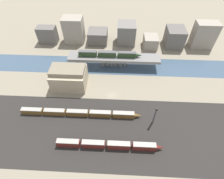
# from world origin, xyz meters

# --- Properties ---
(ground_plane) EXTENTS (400.00, 400.00, 0.00)m
(ground_plane) POSITION_xyz_m (0.00, 0.00, 0.00)
(ground_plane) COLOR gray
(railbed_yard) EXTENTS (280.00, 42.00, 0.01)m
(railbed_yard) POSITION_xyz_m (0.00, -24.00, 0.00)
(railbed_yard) COLOR #282623
(railbed_yard) RESTS_ON ground
(river_water) EXTENTS (320.00, 18.89, 0.01)m
(river_water) POSITION_xyz_m (0.00, 27.97, 0.00)
(river_water) COLOR #3D5166
(river_water) RESTS_ON ground
(bridge) EXTENTS (62.83, 9.61, 8.18)m
(bridge) POSITION_xyz_m (0.00, 27.97, 6.62)
(bridge) COLOR slate
(bridge) RESTS_ON ground
(train_on_bridge) EXTENTS (42.80, 2.99, 3.86)m
(train_on_bridge) POSITION_xyz_m (-3.06, 27.97, 10.06)
(train_on_bridge) COLOR #23381E
(train_on_bridge) RESTS_ON bridge
(train_yard_near) EXTENTS (51.17, 2.71, 4.20)m
(train_yard_near) POSITION_xyz_m (-0.08, -32.49, 2.06)
(train_yard_near) COLOR #5B1E19
(train_yard_near) RESTS_ON ground
(train_yard_mid) EXTENTS (66.40, 2.65, 3.61)m
(train_yard_mid) POSITION_xyz_m (-16.80, -14.82, 1.77)
(train_yard_mid) COLOR brown
(train_yard_mid) RESTS_ON ground
(warehouse_building) EXTENTS (20.86, 15.61, 13.62)m
(warehouse_building) POSITION_xyz_m (-26.89, 8.23, 6.48)
(warehouse_building) COLOR tan
(warehouse_building) RESTS_ON ground
(signal_tower) EXTENTS (1.00, 0.86, 12.56)m
(signal_tower) POSITION_xyz_m (22.71, -17.85, 6.24)
(signal_tower) COLOR #4C4C51
(signal_tower) RESTS_ON ground
(city_block_far_left) EXTENTS (14.57, 8.35, 13.34)m
(city_block_far_left) POSITION_xyz_m (-54.54, 55.76, 6.67)
(city_block_far_left) COLOR #605B56
(city_block_far_left) RESTS_ON ground
(city_block_left) EXTENTS (15.42, 11.46, 20.09)m
(city_block_left) POSITION_xyz_m (-33.33, 58.74, 10.05)
(city_block_left) COLOR gray
(city_block_left) RESTS_ON ground
(city_block_center) EXTENTS (15.15, 14.03, 10.02)m
(city_block_center) POSITION_xyz_m (-14.23, 58.21, 5.01)
(city_block_center) COLOR #605B56
(city_block_center) RESTS_ON ground
(city_block_right) EXTENTS (14.13, 14.51, 16.23)m
(city_block_right) POSITION_xyz_m (8.75, 58.54, 8.11)
(city_block_right) COLOR slate
(city_block_right) RESTS_ON ground
(city_block_far_right) EXTENTS (10.69, 12.53, 8.83)m
(city_block_far_right) POSITION_xyz_m (28.04, 53.43, 4.42)
(city_block_far_right) COLOR gray
(city_block_far_right) RESTS_ON ground
(city_block_tall) EXTENTS (13.64, 15.52, 14.41)m
(city_block_tall) POSITION_xyz_m (46.64, 56.08, 7.21)
(city_block_tall) COLOR #605B56
(city_block_tall) RESTS_ON ground
(city_block_low) EXTENTS (16.87, 9.90, 19.89)m
(city_block_low) POSITION_xyz_m (68.33, 56.01, 9.95)
(city_block_low) COLOR gray
(city_block_low) RESTS_ON ground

